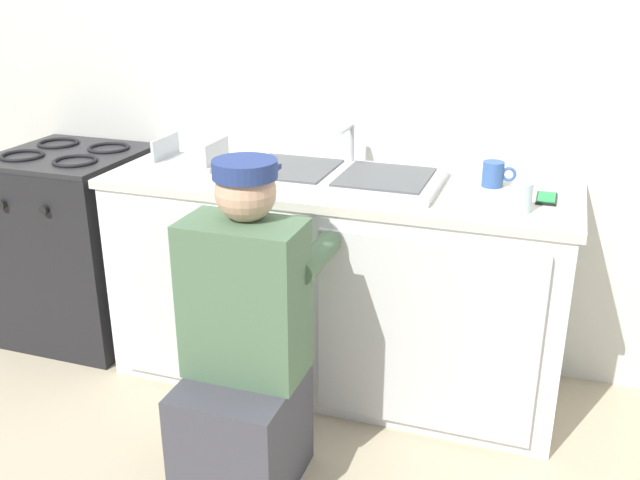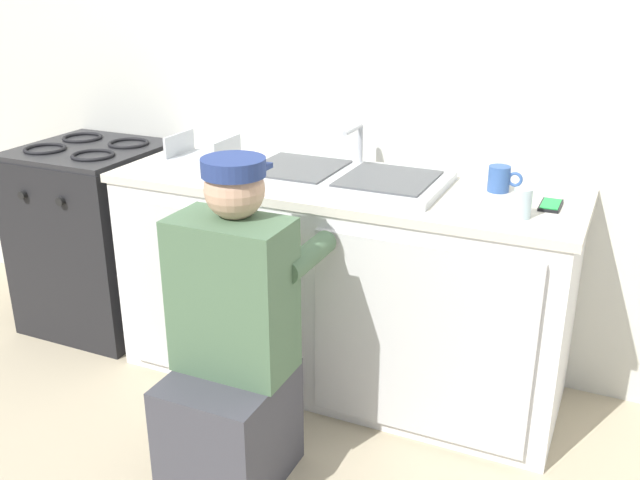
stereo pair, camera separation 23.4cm
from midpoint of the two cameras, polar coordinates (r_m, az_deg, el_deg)
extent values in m
plane|color=tan|center=(2.89, -3.05, -13.65)|extent=(12.00, 12.00, 0.00)
cube|color=silver|center=(3.01, 1.22, 13.58)|extent=(6.00, 0.10, 2.50)
cube|color=white|center=(2.92, -1.01, -3.75)|extent=(1.79, 0.60, 0.83)
cube|color=silver|center=(2.84, -11.42, -5.00)|extent=(0.79, 0.02, 0.73)
cube|color=silver|center=(2.55, 5.76, -7.88)|extent=(0.79, 0.02, 0.73)
cube|color=beige|center=(2.77, -1.07, 4.40)|extent=(1.83, 0.62, 0.03)
cube|color=silver|center=(2.76, -1.08, 5.03)|extent=(0.80, 0.44, 0.03)
cube|color=#4C4F51|center=(2.82, -4.72, 5.74)|extent=(0.33, 0.35, 0.01)
cube|color=#4C4F51|center=(2.70, 2.73, 5.05)|extent=(0.33, 0.35, 0.01)
cylinder|color=#B7BABF|center=(2.91, 0.20, 7.44)|extent=(0.02, 0.02, 0.18)
cylinder|color=#B7BABF|center=(2.82, -0.33, 8.85)|extent=(0.02, 0.16, 0.02)
cube|color=black|center=(3.52, -20.55, -0.58)|extent=(0.60, 0.60, 0.85)
cube|color=#262628|center=(3.39, -21.50, 6.28)|extent=(0.59, 0.59, 0.02)
torus|color=black|center=(3.39, -24.60, 6.14)|extent=(0.19, 0.19, 0.02)
torus|color=black|center=(3.21, -21.02, 5.90)|extent=(0.19, 0.19, 0.02)
torus|color=black|center=(3.56, -22.02, 7.18)|extent=(0.19, 0.19, 0.02)
torus|color=black|center=(3.39, -18.48, 6.99)|extent=(0.19, 0.19, 0.02)
cylinder|color=black|center=(3.28, -26.02, 2.56)|extent=(0.04, 0.02, 0.04)
cylinder|color=black|center=(3.14, -23.25, 2.22)|extent=(0.04, 0.02, 0.04)
cube|color=#3F3F47|center=(2.47, -9.04, -14.98)|extent=(0.36, 0.40, 0.40)
cube|color=#4C6B4C|center=(2.28, -9.00, -4.79)|extent=(0.38, 0.22, 0.52)
sphere|color=tan|center=(2.19, -9.04, 3.80)|extent=(0.19, 0.19, 0.19)
cylinder|color=navy|center=(2.17, -9.15, 5.60)|extent=(0.20, 0.20, 0.06)
cube|color=navy|center=(2.25, -8.11, 5.70)|extent=(0.13, 0.09, 0.02)
cylinder|color=#4C6B4C|center=(2.48, -10.48, -0.39)|extent=(0.08, 0.30, 0.08)
cylinder|color=#4C6B4C|center=(2.34, -3.19, -1.40)|extent=(0.08, 0.30, 0.08)
cube|color=#B2B7BC|center=(3.06, -12.44, 6.08)|extent=(0.28, 0.22, 0.02)
cube|color=#B2B7BC|center=(3.11, -14.40, 7.11)|extent=(0.01, 0.21, 0.10)
cube|color=#B2B7BC|center=(2.99, -10.54, 6.86)|extent=(0.01, 0.21, 0.10)
cylinder|color=#ADC6CC|center=(2.47, 13.37, 3.30)|extent=(0.06, 0.06, 0.10)
cylinder|color=#335699|center=(2.73, 11.30, 5.16)|extent=(0.08, 0.08, 0.09)
torus|color=#335699|center=(2.72, 12.51, 5.12)|extent=(0.06, 0.01, 0.06)
cube|color=black|center=(2.63, 15.27, 3.19)|extent=(0.07, 0.14, 0.01)
cube|color=green|center=(2.62, 15.28, 3.32)|extent=(0.06, 0.12, 0.00)
camera|label=1|loc=(0.12, -92.53, -0.99)|focal=40.00mm
camera|label=2|loc=(0.12, 87.47, 0.99)|focal=40.00mm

